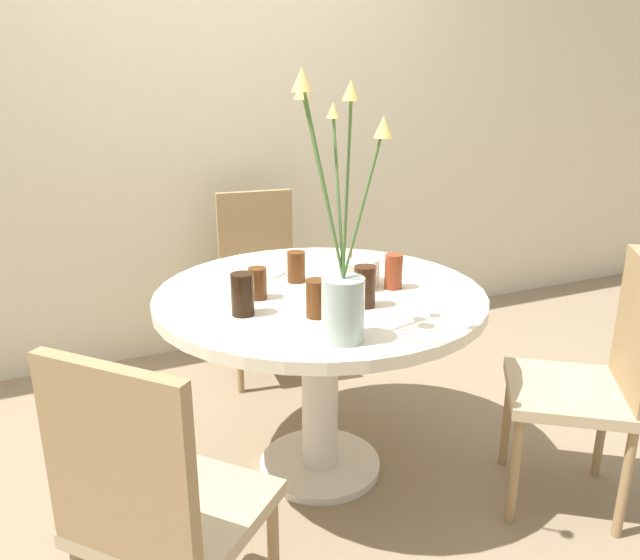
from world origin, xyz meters
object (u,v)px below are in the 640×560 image
object	(u,v)px
drink_glass_3	(394,271)
drink_glass_5	(258,283)
chair_far_back	(597,372)
drink_glass_1	(317,298)
chair_right_flank	(261,273)
birthday_cake	(351,271)
drink_glass_2	(296,267)
chair_left_flank	(155,503)
side_plate	(262,272)
drink_glass_0	(242,294)
flower_vase	(341,273)
drink_glass_4	(365,286)

from	to	relation	value
drink_glass_3	drink_glass_5	distance (m)	0.48
chair_far_back	drink_glass_1	xyz separation A→B (m)	(-0.87, 0.34, 0.28)
chair_right_flank	drink_glass_1	world-z (taller)	chair_right_flank
chair_far_back	drink_glass_1	bearing A→B (deg)	-74.96
drink_glass_3	birthday_cake	bearing A→B (deg)	142.26
birthday_cake	drink_glass_1	world-z (taller)	birthday_cake
chair_right_flank	drink_glass_3	size ratio (longest dim) A/B	7.27
chair_right_flank	drink_glass_2	bearing A→B (deg)	-93.47
chair_right_flank	drink_glass_5	world-z (taller)	chair_right_flank
chair_left_flank	drink_glass_5	xyz separation A→B (m)	(0.48, 0.64, 0.27)
drink_glass_3	drink_glass_5	size ratio (longest dim) A/B	1.15
drink_glass_5	drink_glass_3	bearing A→B (deg)	-11.41
chair_right_flank	side_plate	size ratio (longest dim) A/B	5.13
chair_left_flank	drink_glass_0	world-z (taller)	chair_left_flank
chair_right_flank	drink_glass_3	xyz separation A→B (m)	(0.15, -1.02, 0.28)
drink_glass_0	drink_glass_2	size ratio (longest dim) A/B	1.20
flower_vase	side_plate	distance (m)	0.72
drink_glass_1	side_plate	bearing A→B (deg)	90.82
chair_far_back	drink_glass_0	bearing A→B (deg)	-76.46
drink_glass_0	drink_glass_5	size ratio (longest dim) A/B	1.26
drink_glass_0	drink_glass_2	distance (m)	0.37
drink_glass_1	drink_glass_3	xyz separation A→B (m)	(0.36, 0.14, 0.00)
birthday_cake	drink_glass_2	size ratio (longest dim) A/B	1.81
chair_far_back	drink_glass_4	distance (m)	0.83
flower_vase	side_plate	bearing A→B (deg)	89.56
drink_glass_1	drink_glass_5	xyz separation A→B (m)	(-0.11, 0.24, -0.01)
chair_left_flank	drink_glass_4	world-z (taller)	chair_left_flank
chair_far_back	flower_vase	bearing A→B (deg)	-62.99
drink_glass_3	drink_glass_5	world-z (taller)	drink_glass_3
drink_glass_2	chair_left_flank	bearing A→B (deg)	-131.36
drink_glass_5	chair_left_flank	bearing A→B (deg)	-126.71
flower_vase	drink_glass_2	size ratio (longest dim) A/B	6.56
drink_glass_1	drink_glass_3	bearing A→B (deg)	21.24
flower_vase	drink_glass_1	bearing A→B (deg)	86.32
drink_glass_2	drink_glass_3	size ratio (longest dim) A/B	0.91
chair_far_back	drink_glass_2	bearing A→B (deg)	-94.62
drink_glass_2	drink_glass_5	distance (m)	0.22
chair_right_flank	birthday_cake	size ratio (longest dim) A/B	4.41
birthday_cake	drink_glass_5	size ratio (longest dim) A/B	1.89
chair_left_flank	flower_vase	bearing A→B (deg)	-111.53
flower_vase	side_plate	xyz separation A→B (m)	(0.01, 0.70, -0.20)
side_plate	drink_glass_4	size ratio (longest dim) A/B	1.28
drink_glass_1	birthday_cake	bearing A→B (deg)	44.49
flower_vase	drink_glass_4	world-z (taller)	flower_vase
drink_glass_3	drink_glass_0	bearing A→B (deg)	-177.20
chair_left_flank	drink_glass_0	bearing A→B (deg)	-78.45
chair_far_back	drink_glass_5	world-z (taller)	chair_far_back
birthday_cake	drink_glass_2	xyz separation A→B (m)	(-0.16, 0.12, 0.00)
drink_glass_1	drink_glass_4	world-z (taller)	drink_glass_4
drink_glass_0	drink_glass_1	size ratio (longest dim) A/B	1.13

